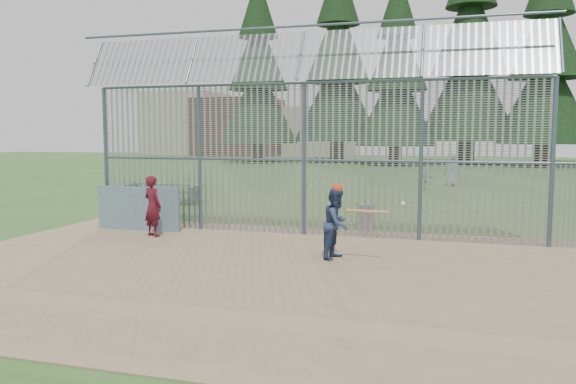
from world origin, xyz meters
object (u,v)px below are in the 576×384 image
(dugout_wall, at_px, (138,208))
(bleacher, at_px, (163,192))
(batter, at_px, (337,223))
(onlooker, at_px, (153,206))
(trash_can, at_px, (365,217))

(dugout_wall, xyz_separation_m, bleacher, (-2.45, 5.86, -0.21))
(batter, xyz_separation_m, bleacher, (-8.46, 7.88, -0.37))
(dugout_wall, distance_m, batter, 6.34)
(onlooker, bearing_deg, trash_can, -130.74)
(dugout_wall, relative_size, bleacher, 0.83)
(trash_can, bearing_deg, batter, -90.90)
(batter, bearing_deg, bleacher, 59.73)
(batter, xyz_separation_m, trash_can, (0.06, 3.78, -0.39))
(batter, bearing_deg, trash_can, 11.80)
(onlooker, relative_size, bleacher, 0.53)
(bleacher, bearing_deg, trash_can, -25.68)
(bleacher, bearing_deg, batter, -42.96)
(dugout_wall, relative_size, onlooker, 1.58)
(onlooker, distance_m, bleacher, 7.43)
(dugout_wall, bearing_deg, trash_can, 16.19)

